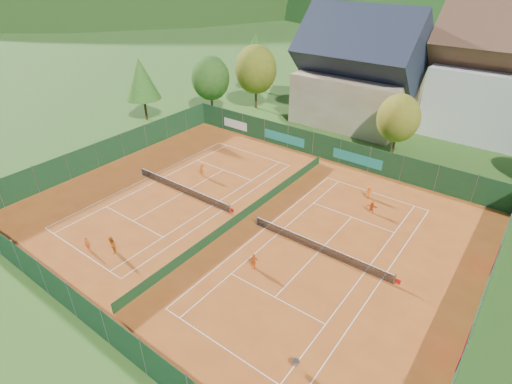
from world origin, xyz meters
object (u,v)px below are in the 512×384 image
object	(u,v)px
player_right_near	(253,261)
ball_hopper	(296,362)
chalet	(358,76)
player_right_far_b	(372,207)
player_right_far_a	(369,192)
player_left_near	(87,244)
player_left_mid	(112,245)
player_left_far	(202,170)

from	to	relation	value
player_right_near	ball_hopper	bearing A→B (deg)	-68.62
chalet	player_right_far_b	bearing A→B (deg)	-60.89
ball_hopper	player_right_far_a	bearing A→B (deg)	101.93
chalet	player_left_near	size ratio (longest dim) A/B	13.46
ball_hopper	player_left_mid	size ratio (longest dim) A/B	0.51
player_right_far_b	ball_hopper	bearing A→B (deg)	89.65
player_left_mid	player_right_near	bearing A→B (deg)	62.41
chalet	player_right_near	distance (m)	36.19
ball_hopper	player_right_near	xyz separation A→B (m)	(-7.39, 5.57, 0.14)
ball_hopper	player_right_far_a	size ratio (longest dim) A/B	0.62
player_right_far_b	player_right_far_a	bearing A→B (deg)	-70.90
chalet	player_left_near	world-z (taller)	chalet
chalet	player_right_far_a	distance (m)	22.96
chalet	player_right_far_a	xyz separation A→B (m)	(10.79, -19.37, -5.98)
player_left_mid	player_right_far_b	distance (m)	23.68
chalet	player_left_mid	size ratio (longest dim) A/B	10.24
ball_hopper	player_right_far_b	bearing A→B (deg)	99.50
chalet	player_left_near	xyz separation A→B (m)	(-4.66, -41.31, -6.02)
player_left_near	player_left_mid	distance (m)	2.30
player_left_far	chalet	bearing A→B (deg)	-84.08
player_left_near	player_right_far_b	xyz separation A→B (m)	(16.78, 19.55, 0.02)
player_right_near	player_left_near	bearing A→B (deg)	175.83
player_left_near	player_left_mid	size ratio (longest dim) A/B	0.76
player_left_near	player_left_far	bearing A→B (deg)	85.21
player_right_near	player_right_far_a	size ratio (longest dim) A/B	1.08
player_left_far	player_right_far_a	xyz separation A→B (m)	(16.72, 6.68, -0.14)
chalet	ball_hopper	bearing A→B (deg)	-69.34
ball_hopper	player_left_mid	bearing A→B (deg)	179.74
player_left_near	player_left_far	world-z (taller)	player_left_far
ball_hopper	player_right_far_a	xyz separation A→B (m)	(-4.44, 21.03, 0.09)
player_left_near	player_left_mid	xyz separation A→B (m)	(2.06, 0.99, 0.19)
ball_hopper	player_right_near	distance (m)	9.26
player_right_near	player_left_mid	bearing A→B (deg)	176.15
player_left_far	player_right_far_b	xyz separation A→B (m)	(18.05, 4.28, -0.16)
ball_hopper	player_left_mid	xyz separation A→B (m)	(-17.84, 0.08, 0.24)
chalet	player_left_far	bearing A→B (deg)	-102.82
player_right_near	player_right_far_b	size ratio (longest dim) A/B	1.13
player_left_mid	ball_hopper	bearing A→B (deg)	34.42
chalet	player_right_far_b	size ratio (longest dim) A/B	13.11
player_right_far_b	player_right_near	bearing A→B (deg)	62.03
player_left_mid	player_left_far	xyz separation A→B (m)	(-3.33, 14.27, -0.01)
player_left_far	player_right_near	world-z (taller)	player_left_far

